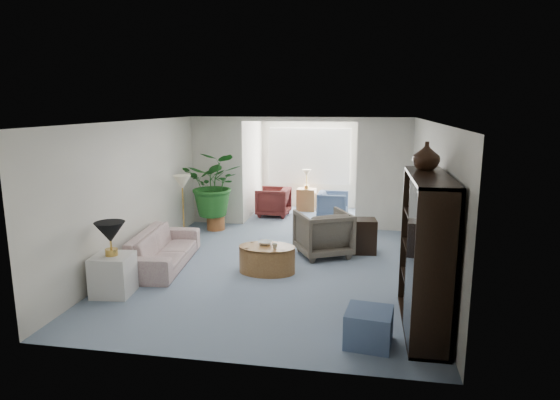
% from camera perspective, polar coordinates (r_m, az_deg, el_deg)
% --- Properties ---
extents(floor, '(6.00, 6.00, 0.00)m').
position_cam_1_polar(floor, '(8.19, -0.73, -8.39)').
color(floor, '#8599B0').
rests_on(floor, ground).
extents(sunroom_floor, '(2.60, 2.60, 0.00)m').
position_cam_1_polar(sunroom_floor, '(12.08, 2.85, -1.89)').
color(sunroom_floor, '#8599B0').
rests_on(sunroom_floor, ground).
extents(back_pier_left, '(1.20, 0.12, 2.50)m').
position_cam_1_polar(back_pier_left, '(11.19, -7.51, 3.47)').
color(back_pier_left, silver).
rests_on(back_pier_left, ground).
extents(back_pier_right, '(1.20, 0.12, 2.50)m').
position_cam_1_polar(back_pier_right, '(10.69, 12.35, 2.94)').
color(back_pier_right, silver).
rests_on(back_pier_right, ground).
extents(back_header, '(2.60, 0.12, 0.10)m').
position_cam_1_polar(back_header, '(10.67, 2.25, 9.65)').
color(back_header, silver).
rests_on(back_header, back_pier_left).
extents(window_pane, '(2.20, 0.02, 1.50)m').
position_cam_1_polar(window_pane, '(12.90, 3.51, 5.26)').
color(window_pane, white).
extents(window_blinds, '(2.20, 0.02, 1.50)m').
position_cam_1_polar(window_blinds, '(12.87, 3.50, 5.25)').
color(window_blinds, white).
extents(framed_picture, '(0.04, 0.50, 0.40)m').
position_cam_1_polar(framed_picture, '(7.62, 17.62, 2.78)').
color(framed_picture, beige).
extents(sofa, '(1.02, 2.14, 0.60)m').
position_cam_1_polar(sofa, '(8.57, -13.81, -5.68)').
color(sofa, beige).
rests_on(sofa, ground).
extents(end_table, '(0.60, 0.60, 0.60)m').
position_cam_1_polar(end_table, '(7.52, -19.36, -8.46)').
color(end_table, silver).
rests_on(end_table, ground).
extents(table_lamp, '(0.44, 0.44, 0.30)m').
position_cam_1_polar(table_lamp, '(7.33, -19.69, -3.66)').
color(table_lamp, black).
rests_on(table_lamp, end_table).
extents(floor_lamp, '(0.36, 0.36, 0.28)m').
position_cam_1_polar(floor_lamp, '(9.67, -11.65, 2.10)').
color(floor_lamp, beige).
rests_on(floor_lamp, ground).
extents(coffee_table, '(1.07, 1.07, 0.45)m').
position_cam_1_polar(coffee_table, '(8.02, -1.56, -7.11)').
color(coffee_table, olive).
rests_on(coffee_table, ground).
extents(coffee_bowl, '(0.27, 0.27, 0.06)m').
position_cam_1_polar(coffee_bowl, '(8.05, -1.78, -5.15)').
color(coffee_bowl, silver).
rests_on(coffee_bowl, coffee_table).
extents(coffee_cup, '(0.10, 0.10, 0.08)m').
position_cam_1_polar(coffee_cup, '(7.82, -0.64, -5.54)').
color(coffee_cup, beige).
rests_on(coffee_cup, coffee_table).
extents(wingback_chair, '(1.22, 1.24, 0.85)m').
position_cam_1_polar(wingback_chair, '(8.88, 5.18, -3.99)').
color(wingback_chair, '#645B4F').
rests_on(wingback_chair, ground).
extents(side_table_dark, '(0.59, 0.49, 0.65)m').
position_cam_1_polar(side_table_dark, '(9.17, 9.70, -4.25)').
color(side_table_dark, black).
rests_on(side_table_dark, ground).
extents(entertainment_cabinet, '(0.47, 1.75, 1.94)m').
position_cam_1_polar(entertainment_cabinet, '(6.15, 17.06, -6.14)').
color(entertainment_cabinet, black).
rests_on(entertainment_cabinet, ground).
extents(cabinet_urn, '(0.35, 0.35, 0.36)m').
position_cam_1_polar(cabinet_urn, '(6.41, 17.12, 5.08)').
color(cabinet_urn, black).
rests_on(cabinet_urn, entertainment_cabinet).
extents(ottoman, '(0.59, 0.59, 0.42)m').
position_cam_1_polar(ottoman, '(5.85, 10.59, -14.75)').
color(ottoman, slate).
rests_on(ottoman, ground).
extents(plant_pot, '(0.40, 0.40, 0.32)m').
position_cam_1_polar(plant_pot, '(10.81, -7.69, -2.70)').
color(plant_pot, '#95552B').
rests_on(plant_pot, ground).
extents(house_plant, '(1.30, 1.13, 1.44)m').
position_cam_1_polar(house_plant, '(10.63, -7.82, 1.92)').
color(house_plant, '#216121').
rests_on(house_plant, plant_pot).
extents(sunroom_chair_blue, '(0.76, 0.74, 0.66)m').
position_cam_1_polar(sunroom_chair_blue, '(11.82, 6.36, -0.60)').
color(sunroom_chair_blue, slate).
rests_on(sunroom_chair_blue, ground).
extents(sunroom_chair_maroon, '(0.83, 0.81, 0.72)m').
position_cam_1_polar(sunroom_chair_maroon, '(12.00, -0.81, -0.21)').
color(sunroom_chair_maroon, '#591E1E').
rests_on(sunroom_chair_maroon, ground).
extents(sunroom_table, '(0.50, 0.40, 0.59)m').
position_cam_1_polar(sunroom_table, '(12.62, 3.17, 0.05)').
color(sunroom_table, olive).
rests_on(sunroom_table, ground).
extents(shelf_clutter, '(0.30, 0.98, 1.06)m').
position_cam_1_polar(shelf_clutter, '(5.95, 16.84, -5.51)').
color(shelf_clutter, '#342C28').
rests_on(shelf_clutter, entertainment_cabinet).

